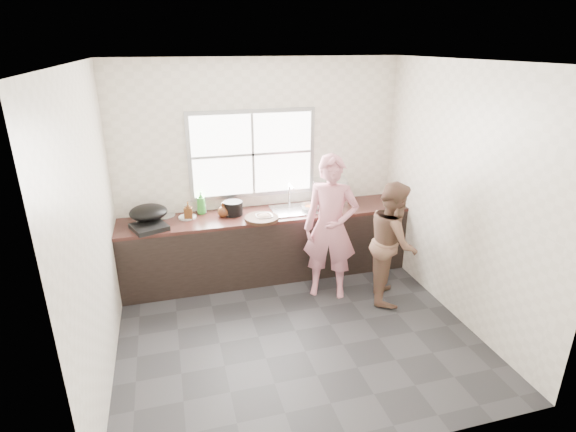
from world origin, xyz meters
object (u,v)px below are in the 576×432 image
object	(u,v)px
woman	(330,232)
pot_lid_right	(164,216)
bowl_crabs	(310,208)
wok	(148,212)
bowl_held	(310,207)
glass_jar	(204,209)
burner	(149,227)
person_side	(393,242)
plate_food	(188,217)
bottle_brown_tall	(188,211)
cutting_board	(262,218)
bowl_mince	(264,217)
black_pot	(233,208)
bottle_green	(201,203)
dish_rack	(329,191)
pot_lid_left	(146,222)
bottle_brown_short	(223,210)

from	to	relation	value
woman	pot_lid_right	xyz separation A→B (m)	(-1.84, 0.88, 0.07)
bowl_crabs	wok	distance (m)	1.97
woman	bowl_held	size ratio (longest dim) A/B	8.74
glass_jar	wok	world-z (taller)	wok
burner	wok	bearing A→B (deg)	89.59
person_side	burner	size ratio (longest dim) A/B	3.97
wok	plate_food	bearing A→B (deg)	9.24
glass_jar	bottle_brown_tall	bearing A→B (deg)	-138.70
woman	pot_lid_right	distance (m)	2.04
cutting_board	bowl_held	distance (m)	0.70
bowl_mince	black_pot	xyz separation A→B (m)	(-0.34, 0.24, 0.06)
burner	pot_lid_right	world-z (taller)	burner
bowl_mince	wok	xyz separation A→B (m)	(-1.33, 0.21, 0.12)
woman	bottle_brown_tall	distance (m)	1.72
pot_lid_right	plate_food	bearing A→B (deg)	-25.19
bowl_mince	glass_jar	bearing A→B (deg)	148.87
woman	wok	world-z (taller)	woman
cutting_board	bottle_green	world-z (taller)	bottle_green
cutting_board	dish_rack	world-z (taller)	dish_rack
pot_lid_left	bowl_held	bearing A→B (deg)	-2.50
bowl_held	plate_food	size ratio (longest dim) A/B	0.85
bottle_green	dish_rack	size ratio (longest dim) A/B	0.66
bottle_green	bottle_brown_tall	distance (m)	0.22
burner	dish_rack	bearing A→B (deg)	7.56
person_side	wok	size ratio (longest dim) A/B	3.28
dish_rack	bowl_held	bearing A→B (deg)	-141.04
woman	black_pot	distance (m)	1.25
bowl_crabs	bottle_brown_tall	xyz separation A→B (m)	(-1.51, 0.10, 0.07)
woman	black_pot	bearing A→B (deg)	169.07
woman	bowl_crabs	world-z (taller)	woman
bowl_held	glass_jar	size ratio (longest dim) A/B	1.82
wok	glass_jar	bearing A→B (deg)	17.10
dish_rack	pot_lid_left	distance (m)	2.34
bottle_green	pot_lid_right	distance (m)	0.47
bowl_mince	bottle_green	xyz separation A→B (m)	(-0.71, 0.38, 0.12)
woman	bowl_crabs	xyz separation A→B (m)	(-0.04, 0.62, 0.09)
plate_food	burner	xyz separation A→B (m)	(-0.44, -0.25, 0.02)
person_side	black_pot	size ratio (longest dim) A/B	6.04
bowl_crabs	burner	xyz separation A→B (m)	(-1.97, -0.11, -0.00)
wok	pot_lid_right	xyz separation A→B (m)	(0.17, 0.20, -0.14)
bottle_brown_tall	woman	bearing A→B (deg)	-24.61
black_pot	bottle_brown_short	distance (m)	0.13
pot_lid_left	bowl_crabs	bearing A→B (deg)	-3.29
burner	bottle_brown_tall	bearing A→B (deg)	24.44
bowl_crabs	plate_food	world-z (taller)	bowl_crabs
bottle_brown_short	glass_jar	world-z (taller)	bottle_brown_short
bowl_crabs	pot_lid_left	world-z (taller)	bowl_crabs
person_side	plate_food	size ratio (longest dim) A/B	6.63
plate_food	wok	xyz separation A→B (m)	(-0.44, -0.07, 0.13)
bowl_held	pot_lid_right	size ratio (longest dim) A/B	0.69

